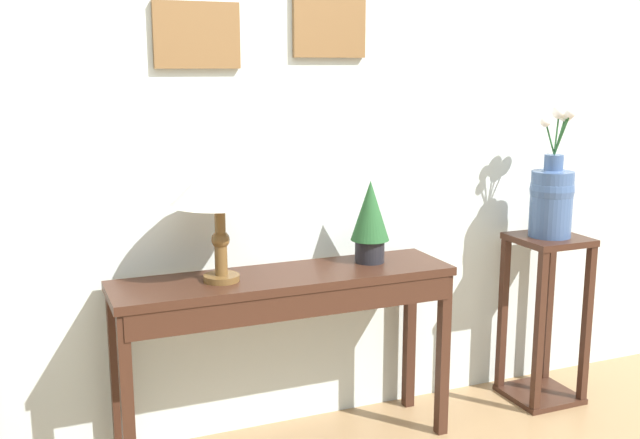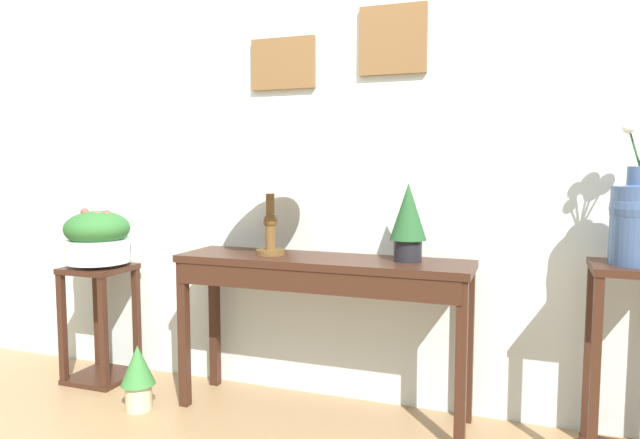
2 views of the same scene
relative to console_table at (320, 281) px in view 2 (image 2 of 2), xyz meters
The scene contains 9 objects.
back_wall_with_art 0.81m from the console_table, 101.23° to the left, with size 9.00×0.13×2.80m.
console_table is the anchor object (origin of this frame).
table_lamp 0.56m from the console_table, behind, with size 0.37×0.37×0.49m.
potted_plant_on_console 0.50m from the console_table, ahead, with size 0.16×0.16×0.35m.
pedestal_stand_left 1.34m from the console_table, behind, with size 0.32×0.32×0.64m.
planter_bowl_wide_left 1.31m from the console_table, behind, with size 0.34×0.34×0.32m.
pedestal_stand_right 1.32m from the console_table, ahead, with size 0.32×0.32×0.80m.
flower_vase_tall_right 1.35m from the console_table, ahead, with size 0.21×0.20×0.61m.
potted_plant_floor 1.00m from the console_table, 164.25° to the right, with size 0.17×0.17×0.32m.
Camera 2 is at (0.97, -1.24, 1.19)m, focal length 32.58 mm.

